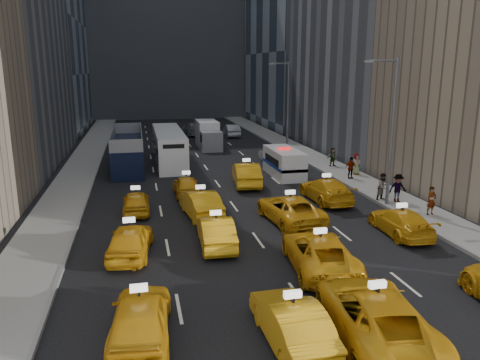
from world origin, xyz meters
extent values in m
plane|color=black|center=(0.00, 0.00, 0.00)|extent=(160.00, 160.00, 0.00)
cube|color=gray|center=(-10.50, 25.00, 0.07)|extent=(3.00, 90.00, 0.15)
cube|color=gray|center=(10.50, 25.00, 0.07)|extent=(3.00, 90.00, 0.15)
cube|color=slate|center=(-9.05, 25.00, 0.09)|extent=(0.15, 90.00, 0.18)
cube|color=slate|center=(9.05, 25.00, 0.09)|extent=(0.15, 90.00, 0.18)
cylinder|color=#595B60|center=(9.30, 12.00, 4.50)|extent=(0.20, 0.20, 9.00)
cylinder|color=#595B60|center=(8.40, 12.00, 8.80)|extent=(1.80, 0.12, 0.12)
cube|color=slate|center=(7.50, 12.00, 8.75)|extent=(0.50, 0.22, 0.12)
cylinder|color=#595B60|center=(9.30, 32.00, 4.50)|extent=(0.20, 0.20, 9.00)
cylinder|color=#595B60|center=(8.40, 32.00, 8.80)|extent=(1.80, 0.12, 0.12)
cube|color=slate|center=(7.50, 32.00, 8.75)|extent=(0.50, 0.22, 0.12)
imported|color=orange|center=(-5.84, 0.26, 0.78)|extent=(2.25, 4.75, 1.57)
imported|color=orange|center=(-1.27, -0.98, 0.74)|extent=(1.68, 4.51, 1.47)
imported|color=orange|center=(1.40, -1.24, 0.82)|extent=(3.43, 6.21, 1.64)
imported|color=orange|center=(-6.21, 7.34, 0.75)|extent=(2.36, 4.61, 1.50)
imported|color=orange|center=(-2.18, 7.71, 0.73)|extent=(1.74, 4.47, 1.45)
imported|color=orange|center=(1.68, 4.14, 0.75)|extent=(3.09, 5.63, 1.50)
imported|color=orange|center=(7.39, 7.26, 0.67)|extent=(2.11, 4.70, 1.34)
imported|color=orange|center=(-5.92, 13.94, 0.66)|extent=(1.60, 3.89, 1.32)
imported|color=orange|center=(-2.28, 12.43, 0.77)|extent=(2.17, 4.85, 1.54)
imported|color=orange|center=(2.45, 10.41, 0.74)|extent=(2.97, 5.56, 1.49)
imported|color=orange|center=(6.02, 13.85, 0.75)|extent=(2.22, 5.21, 1.50)
imported|color=orange|center=(-2.59, 17.16, 0.68)|extent=(1.64, 4.01, 1.36)
imported|color=orange|center=(1.98, 19.06, 0.83)|extent=(2.36, 5.23, 1.66)
cube|color=silver|center=(5.61, 21.43, 1.07)|extent=(2.67, 5.55, 2.14)
cylinder|color=black|center=(4.74, 19.66, 0.43)|extent=(0.28, 0.86, 0.86)
cylinder|color=black|center=(6.48, 19.66, 0.43)|extent=(0.28, 0.86, 0.86)
cylinder|color=black|center=(4.74, 23.21, 0.43)|extent=(0.28, 0.86, 0.86)
cylinder|color=black|center=(6.48, 23.21, 0.43)|extent=(0.28, 0.86, 0.86)
cube|color=navy|center=(5.61, 21.43, 0.92)|extent=(2.71, 5.56, 0.24)
cube|color=red|center=(5.61, 21.43, 2.22)|extent=(1.01, 0.46, 0.16)
cube|color=black|center=(-6.51, 27.41, 1.59)|extent=(3.75, 11.17, 3.19)
cylinder|color=black|center=(-7.61, 22.83, 0.55)|extent=(0.28, 1.10, 1.10)
cylinder|color=black|center=(-5.42, 22.83, 0.55)|extent=(0.28, 1.10, 1.10)
cylinder|color=black|center=(-7.61, 31.99, 0.55)|extent=(0.28, 1.10, 1.10)
cylinder|color=black|center=(-5.42, 31.99, 0.55)|extent=(0.28, 1.10, 1.10)
cube|color=silver|center=(-2.94, 28.61, 1.48)|extent=(3.88, 11.68, 2.96)
cylinder|color=black|center=(-3.99, 23.78, 0.55)|extent=(0.28, 1.10, 1.10)
cylinder|color=black|center=(-1.90, 23.78, 0.55)|extent=(0.28, 1.10, 1.10)
cylinder|color=black|center=(-3.99, 33.44, 0.55)|extent=(0.28, 1.10, 1.10)
cylinder|color=black|center=(-1.90, 33.44, 0.55)|extent=(0.28, 1.10, 1.10)
cube|color=silver|center=(1.75, 36.02, 1.41)|extent=(2.88, 6.40, 2.83)
cylinder|color=black|center=(0.84, 33.83, 0.55)|extent=(0.28, 1.10, 1.10)
cylinder|color=black|center=(2.66, 33.83, 0.55)|extent=(0.28, 1.10, 1.10)
cylinder|color=black|center=(0.84, 38.21, 0.55)|extent=(0.28, 1.10, 1.10)
cylinder|color=black|center=(2.66, 38.21, 0.55)|extent=(0.28, 1.10, 1.10)
imported|color=#9B9EA2|center=(6.08, 26.24, 0.73)|extent=(1.58, 4.45, 1.46)
imported|color=black|center=(-6.76, 38.20, 0.68)|extent=(2.50, 4.98, 1.35)
imported|color=slate|center=(1.34, 45.79, 0.82)|extent=(2.97, 5.86, 1.63)
imported|color=black|center=(-2.54, 43.00, 0.76)|extent=(2.03, 4.56, 1.52)
imported|color=#A7A9AE|center=(5.89, 43.78, 0.76)|extent=(1.75, 4.65, 1.52)
imported|color=gray|center=(10.64, 9.46, 0.98)|extent=(0.65, 0.47, 1.66)
imported|color=gray|center=(9.48, 12.86, 1.02)|extent=(0.95, 0.70, 1.75)
imported|color=gray|center=(10.17, 12.26, 1.04)|extent=(1.20, 0.59, 1.79)
imported|color=gray|center=(10.08, 18.83, 0.97)|extent=(1.01, 0.55, 1.65)
imported|color=gray|center=(11.17, 20.07, 0.99)|extent=(0.83, 0.45, 1.69)
imported|color=gray|center=(10.64, 23.45, 0.94)|extent=(1.52, 0.74, 1.58)
camera|label=1|loc=(-5.63, -13.32, 8.40)|focal=35.00mm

